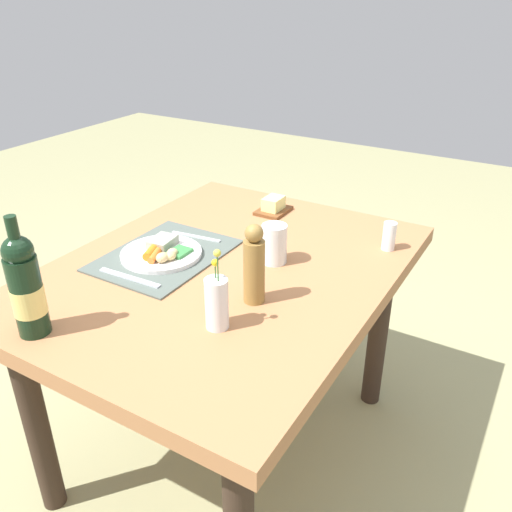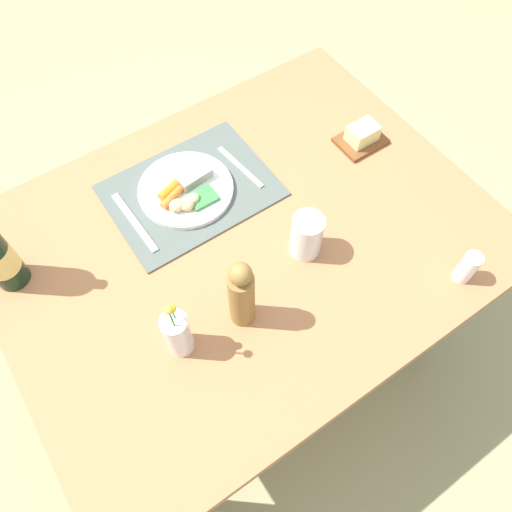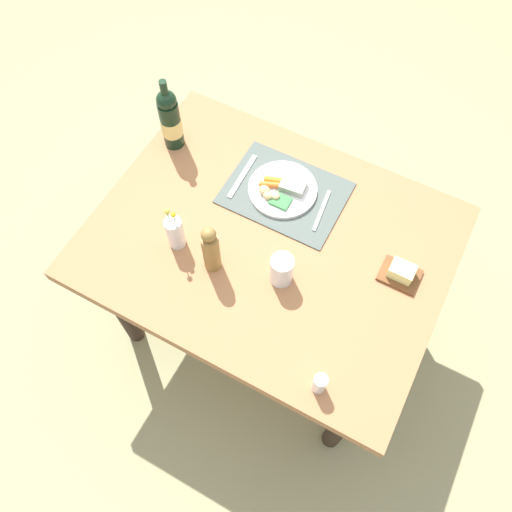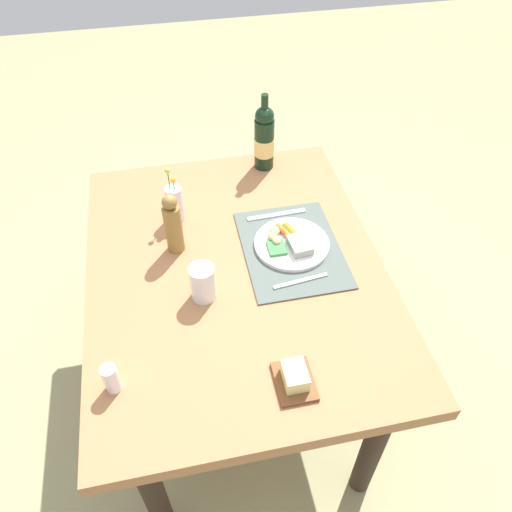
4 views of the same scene
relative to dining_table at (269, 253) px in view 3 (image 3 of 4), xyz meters
name	(u,v)px [view 3 (image 3 of 4)]	position (x,y,z in m)	size (l,w,h in m)	color
ground_plane	(266,317)	(0.00, 0.00, -0.63)	(8.00, 8.00, 0.00)	#939165
dining_table	(269,253)	(0.00, 0.00, 0.00)	(1.20, 0.93, 0.73)	#A46C43
placemat	(285,193)	(0.04, -0.19, 0.10)	(0.42, 0.31, 0.01)	#4D5852
dinner_plate	(282,189)	(0.05, -0.19, 0.12)	(0.25, 0.25, 0.04)	white
fork	(322,210)	(-0.11, -0.18, 0.11)	(0.01, 0.18, 0.01)	silver
knife	(242,176)	(0.21, -0.18, 0.11)	(0.02, 0.21, 0.01)	silver
water_tumbler	(281,271)	(-0.10, 0.11, 0.15)	(0.08, 0.08, 0.12)	silver
flower_vase	(175,232)	(0.27, 0.16, 0.17)	(0.06, 0.06, 0.21)	silver
butter_dish	(401,273)	(-0.44, -0.08, 0.12)	(0.13, 0.10, 0.06)	brown
salt_shaker	(320,384)	(-0.36, 0.38, 0.14)	(0.04, 0.04, 0.09)	white
pepper_mill	(211,249)	(0.12, 0.18, 0.20)	(0.06, 0.06, 0.22)	olive
wine_bottle	(170,120)	(0.51, -0.21, 0.22)	(0.08, 0.08, 0.30)	black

